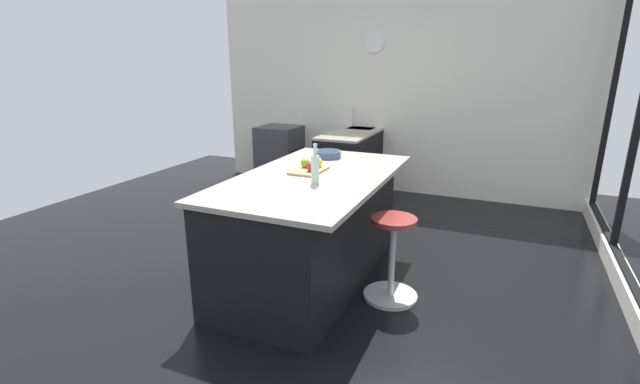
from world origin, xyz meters
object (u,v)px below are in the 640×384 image
(water_bottle, at_px, (315,168))
(fruit_bowl, at_px, (328,154))
(stool_by_window, at_px, (392,261))
(apple_yellow, at_px, (317,162))
(apple_red, at_px, (311,167))
(kitchen_island, at_px, (310,227))
(oven_range, at_px, (280,155))
(apple_green, at_px, (305,163))
(cutting_board, at_px, (309,171))

(water_bottle, xyz_separation_m, fruit_bowl, (-0.91, -0.27, -0.08))
(stool_by_window, distance_m, apple_yellow, 1.07)
(apple_yellow, xyz_separation_m, apple_red, (0.18, 0.02, -0.00))
(stool_by_window, distance_m, water_bottle, 0.97)
(kitchen_island, distance_m, apple_red, 0.53)
(oven_range, height_order, apple_green, apple_green)
(apple_yellow, distance_m, fruit_bowl, 0.47)
(cutting_board, xyz_separation_m, water_bottle, (0.32, 0.20, 0.11))
(kitchen_island, xyz_separation_m, fruit_bowl, (-0.67, -0.11, 0.51))
(fruit_bowl, bearing_deg, apple_yellow, 11.06)
(kitchen_island, xyz_separation_m, apple_yellow, (-0.21, -0.02, 0.53))
(apple_yellow, relative_size, apple_red, 1.03)
(apple_yellow, xyz_separation_m, fruit_bowl, (-0.46, -0.09, -0.02))
(oven_range, relative_size, water_bottle, 2.84)
(apple_green, bearing_deg, fruit_bowl, -179.70)
(oven_range, bearing_deg, fruit_bowl, 39.03)
(cutting_board, bearing_deg, apple_green, -133.20)
(cutting_board, distance_m, fruit_bowl, 0.59)
(apple_red, bearing_deg, cutting_board, -139.51)
(oven_range, height_order, cutting_board, cutting_board)
(stool_by_window, relative_size, apple_red, 8.29)
(oven_range, xyz_separation_m, apple_red, (2.66, 1.75, 0.57))
(oven_range, relative_size, apple_yellow, 10.29)
(fruit_bowl, bearing_deg, stool_by_window, 49.51)
(apple_green, bearing_deg, oven_range, -147.23)
(kitchen_island, relative_size, stool_by_window, 3.02)
(stool_by_window, relative_size, apple_yellow, 8.03)
(apple_yellow, distance_m, water_bottle, 0.48)
(oven_range, height_order, fruit_bowl, fruit_bowl)
(water_bottle, bearing_deg, apple_red, -149.55)
(oven_range, height_order, apple_red, apple_red)
(water_bottle, bearing_deg, apple_green, -145.12)
(stool_by_window, distance_m, cutting_board, 1.03)
(cutting_board, distance_m, water_bottle, 0.40)
(kitchen_island, distance_m, stool_by_window, 0.77)
(kitchen_island, bearing_deg, stool_by_window, 84.98)
(stool_by_window, xyz_separation_m, apple_red, (-0.10, -0.75, 0.68))
(oven_range, xyz_separation_m, kitchen_island, (2.69, 1.74, 0.03))
(water_bottle, distance_m, fruit_bowl, 0.95)
(apple_red, bearing_deg, water_bottle, 30.45)
(apple_yellow, bearing_deg, water_bottle, 21.59)
(fruit_bowl, bearing_deg, water_bottle, 16.34)
(oven_range, bearing_deg, cutting_board, 33.13)
(oven_range, relative_size, fruit_bowl, 3.56)
(water_bottle, bearing_deg, cutting_board, -147.64)
(apple_green, height_order, water_bottle, water_bottle)
(oven_range, distance_m, fruit_bowl, 2.65)
(apple_yellow, bearing_deg, fruit_bowl, -168.94)
(apple_green, xyz_separation_m, apple_red, (0.11, 0.11, 0.00))
(oven_range, xyz_separation_m, fruit_bowl, (2.02, 1.64, 0.54))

